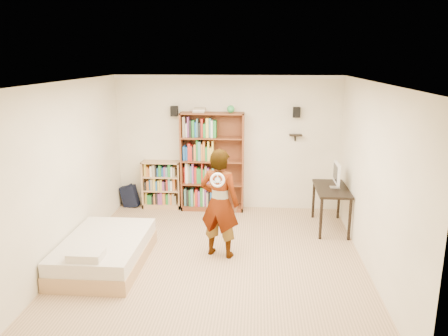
% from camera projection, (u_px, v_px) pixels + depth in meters
% --- Properties ---
extents(ground, '(4.50, 5.00, 0.01)m').
position_uv_depth(ground, '(216.00, 260.00, 6.73)').
color(ground, tan).
rests_on(ground, ground).
extents(room_shell, '(4.52, 5.02, 2.71)m').
position_uv_depth(room_shell, '(215.00, 148.00, 6.30)').
color(room_shell, white).
rests_on(room_shell, ground).
extents(crown_molding, '(4.50, 5.00, 0.06)m').
position_uv_depth(crown_molding, '(215.00, 84.00, 6.07)').
color(crown_molding, white).
rests_on(crown_molding, room_shell).
extents(speaker_left, '(0.14, 0.12, 0.20)m').
position_uv_depth(speaker_left, '(174.00, 111.00, 8.63)').
color(speaker_left, black).
rests_on(speaker_left, room_shell).
extents(speaker_right, '(0.14, 0.12, 0.20)m').
position_uv_depth(speaker_right, '(297.00, 112.00, 8.45)').
color(speaker_right, black).
rests_on(speaker_right, room_shell).
extents(wall_shelf, '(0.25, 0.16, 0.02)m').
position_uv_depth(wall_shelf, '(296.00, 135.00, 8.57)').
color(wall_shelf, black).
rests_on(wall_shelf, room_shell).
extents(tall_bookshelf, '(1.26, 0.37, 1.99)m').
position_uv_depth(tall_bookshelf, '(212.00, 162.00, 8.74)').
color(tall_bookshelf, brown).
rests_on(tall_bookshelf, ground).
extents(low_bookshelf, '(0.78, 0.29, 0.98)m').
position_uv_depth(low_bookshelf, '(162.00, 185.00, 8.98)').
color(low_bookshelf, tan).
rests_on(low_bookshelf, ground).
extents(computer_desk, '(0.56, 1.13, 0.77)m').
position_uv_depth(computer_desk, '(330.00, 208.00, 7.90)').
color(computer_desk, black).
rests_on(computer_desk, ground).
extents(imac, '(0.16, 0.47, 0.46)m').
position_uv_depth(imac, '(335.00, 175.00, 7.75)').
color(imac, white).
rests_on(imac, computer_desk).
extents(daybed, '(1.17, 1.80, 0.53)m').
position_uv_depth(daybed, '(105.00, 248.00, 6.52)').
color(daybed, beige).
rests_on(daybed, ground).
extents(person, '(0.72, 0.58, 1.72)m').
position_uv_depth(person, '(220.00, 203.00, 6.70)').
color(person, black).
rests_on(person, ground).
extents(wii_wheel, '(0.22, 0.08, 0.22)m').
position_uv_depth(wii_wheel, '(218.00, 180.00, 6.28)').
color(wii_wheel, white).
rests_on(wii_wheel, person).
extents(navy_bag, '(0.37, 0.26, 0.46)m').
position_uv_depth(navy_bag, '(130.00, 196.00, 9.08)').
color(navy_bag, black).
rests_on(navy_bag, ground).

